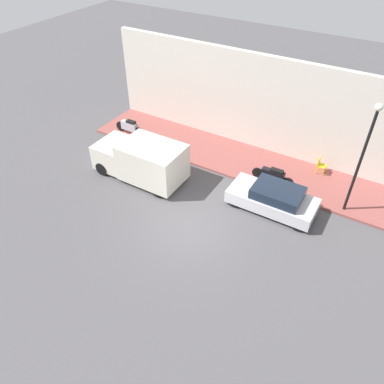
{
  "coord_description": "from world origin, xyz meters",
  "views": [
    {
      "loc": [
        -9.85,
        -5.96,
        11.36
      ],
      "look_at": [
        1.39,
        0.76,
        0.6
      ],
      "focal_mm": 35.0,
      "sensor_mm": 36.0,
      "label": 1
    }
  ],
  "objects": [
    {
      "name": "ground_plane",
      "position": [
        0.0,
        0.0,
        0.0
      ],
      "size": [
        60.0,
        60.0,
        0.0
      ],
      "primitive_type": "plane",
      "color": "#514F51"
    },
    {
      "name": "motorcycle_black",
      "position": [
        4.56,
        -1.91,
        0.55
      ],
      "size": [
        0.3,
        2.11,
        0.8
      ],
      "color": "black",
      "rests_on": "sidewalk"
    },
    {
      "name": "delivery_van",
      "position": [
        1.84,
        3.94,
        1.01
      ],
      "size": [
        2.07,
        4.59,
        1.99
      ],
      "color": "silver",
      "rests_on": "ground_plane"
    },
    {
      "name": "streetlamp",
      "position": [
        4.38,
        -5.41,
        3.3
      ],
      "size": [
        0.31,
        0.31,
        5.14
      ],
      "color": "black",
      "rests_on": "sidewalk"
    },
    {
      "name": "cafe_chair",
      "position": [
        6.51,
        -3.64,
        0.62
      ],
      "size": [
        0.4,
        0.4,
        0.87
      ],
      "color": "yellow",
      "rests_on": "sidewalk"
    },
    {
      "name": "parked_car",
      "position": [
        2.86,
        -2.58,
        0.59
      ],
      "size": [
        1.71,
        3.9,
        1.21
      ],
      "color": "silver",
      "rests_on": "ground_plane"
    },
    {
      "name": "building_facade",
      "position": [
        7.3,
        0.0,
        2.57
      ],
      "size": [
        0.3,
        17.79,
        5.14
      ],
      "color": "silver",
      "rests_on": "ground_plane"
    },
    {
      "name": "sidewalk",
      "position": [
        5.55,
        0.0,
        0.06
      ],
      "size": [
        3.19,
        17.79,
        0.11
      ],
      "color": "#934C47",
      "rests_on": "ground_plane"
    },
    {
      "name": "scooter_silver",
      "position": [
        4.68,
        6.92,
        0.57
      ],
      "size": [
        0.3,
        1.92,
        0.86
      ],
      "color": "#B7B7BF",
      "rests_on": "sidewalk"
    }
  ]
}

